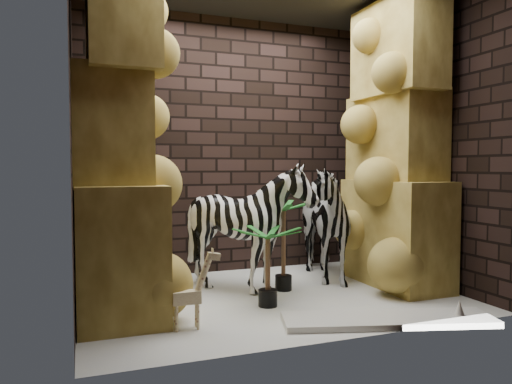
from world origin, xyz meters
name	(u,v)px	position (x,y,z in m)	size (l,w,h in m)	color
floor	(270,297)	(0.00, 0.00, 0.00)	(3.50, 3.50, 0.00)	silver
wall_back	(231,145)	(0.00, 1.25, 1.50)	(3.50, 3.50, 0.00)	black
wall_front	(338,130)	(0.00, -1.25, 1.50)	(3.50, 3.50, 0.00)	black
wall_left	(72,136)	(-1.75, 0.00, 1.50)	(3.00, 3.00, 0.00)	black
wall_right	(422,143)	(1.75, 0.00, 1.50)	(3.00, 3.00, 0.00)	black
rock_pillar_left	(117,137)	(-1.40, 0.00, 1.50)	(0.68, 1.30, 3.00)	#DCC45E
rock_pillar_right	(396,143)	(1.42, 0.00, 1.50)	(0.58, 1.25, 3.00)	#DCC45E
zebra_right	(315,213)	(0.76, 0.55, 0.73)	(0.66, 1.23, 1.46)	white
zebra_left	(248,234)	(-0.14, 0.24, 0.58)	(1.03, 1.28, 1.16)	white
giraffe_toy	(187,289)	(-0.95, -0.63, 0.32)	(0.32, 0.11, 0.63)	#FEEAB0
palm_front	(283,245)	(0.21, 0.18, 0.46)	(0.36, 0.36, 0.92)	#155F1D
palm_back	(268,266)	(-0.14, -0.29, 0.36)	(0.36, 0.36, 0.72)	#155F1D
surfboard	(388,320)	(0.59, -1.04, 0.03)	(1.68, 0.41, 0.05)	white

